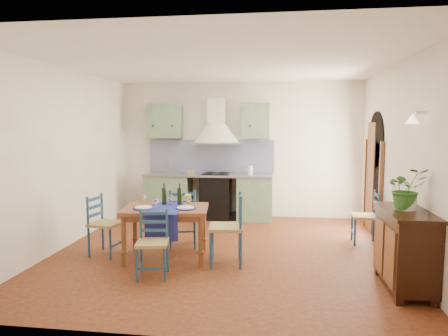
{
  "coord_description": "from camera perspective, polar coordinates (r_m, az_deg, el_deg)",
  "views": [
    {
      "loc": [
        0.78,
        -5.82,
        1.89
      ],
      "look_at": [
        -0.03,
        0.3,
        1.24
      ],
      "focal_mm": 32.0,
      "sensor_mm": 36.0,
      "label": 1
    }
  ],
  "objects": [
    {
      "name": "chair_near",
      "position": [
        5.18,
        -10.15,
        -10.47
      ],
      "size": [
        0.45,
        0.45,
        0.84
      ],
      "color": "navy",
      "rests_on": "ground"
    },
    {
      "name": "potted_plant",
      "position": [
        5.06,
        24.59,
        -2.68
      ],
      "size": [
        0.49,
        0.44,
        0.49
      ],
      "primitive_type": "imported",
      "rotation": [
        0.0,
        0.0,
        0.16
      ],
      "color": "#306625",
      "rests_on": "sideboard"
    },
    {
      "name": "chair_far",
      "position": [
        6.31,
        -5.92,
        -6.98
      ],
      "size": [
        0.52,
        0.52,
        0.93
      ],
      "color": "navy",
      "rests_on": "ground"
    },
    {
      "name": "dining_table",
      "position": [
        5.74,
        -8.29,
        -6.44
      ],
      "size": [
        1.26,
        0.97,
        1.06
      ],
      "color": "brown",
      "rests_on": "ground"
    },
    {
      "name": "left_wall",
      "position": [
        6.7,
        -21.76,
        1.35
      ],
      "size": [
        0.04,
        5.0,
        2.8
      ],
      "primitive_type": "cube",
      "color": "white",
      "rests_on": "ground"
    },
    {
      "name": "right_wall",
      "position": [
        6.36,
        23.18,
        0.49
      ],
      "size": [
        0.26,
        5.0,
        2.8
      ],
      "color": "white",
      "rests_on": "ground"
    },
    {
      "name": "sideboard",
      "position": [
        5.14,
        24.39,
        -10.17
      ],
      "size": [
        0.5,
        1.05,
        0.94
      ],
      "color": "black",
      "rests_on": "ground"
    },
    {
      "name": "back_wall",
      "position": [
        8.25,
        -1.17,
        0.13
      ],
      "size": [
        5.0,
        0.96,
        2.8
      ],
      "color": "white",
      "rests_on": "ground"
    },
    {
      "name": "ceiling",
      "position": [
        5.94,
        -0.05,
        14.82
      ],
      "size": [
        5.0,
        5.0,
        0.01
      ],
      "primitive_type": "cube",
      "color": "white",
      "rests_on": "back_wall"
    },
    {
      "name": "chair_right",
      "position": [
        5.52,
        0.64,
        -8.56
      ],
      "size": [
        0.51,
        0.51,
        0.98
      ],
      "color": "navy",
      "rests_on": "ground"
    },
    {
      "name": "floor",
      "position": [
        6.17,
        -0.05,
        -11.87
      ],
      "size": [
        5.0,
        5.0,
        0.0
      ],
      "primitive_type": "plane",
      "color": "#46180F",
      "rests_on": "ground"
    },
    {
      "name": "chair_left",
      "position": [
        6.18,
        -16.75,
        -7.67
      ],
      "size": [
        0.47,
        0.47,
        0.89
      ],
      "color": "navy",
      "rests_on": "ground"
    },
    {
      "name": "chair_spare",
      "position": [
        6.86,
        19.74,
        -6.58
      ],
      "size": [
        0.42,
        0.42,
        0.85
      ],
      "color": "navy",
      "rests_on": "ground"
    }
  ]
}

